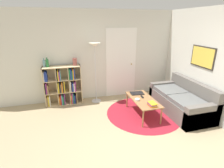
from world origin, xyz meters
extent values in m
plane|color=tan|center=(0.00, 0.00, 0.00)|extent=(14.00, 14.00, 0.00)
cube|color=silver|center=(0.00, 2.77, 1.30)|extent=(7.24, 0.05, 2.60)
cube|color=white|center=(0.51, 2.73, 1.05)|extent=(0.95, 0.02, 2.10)
sphere|color=tan|center=(0.84, 2.71, 1.01)|extent=(0.04, 0.04, 0.04)
cube|color=silver|center=(2.14, 1.37, 1.30)|extent=(0.05, 5.74, 2.60)
cube|color=#332D28|center=(2.11, 1.21, 1.45)|extent=(0.02, 0.75, 0.52)
cube|color=yellow|center=(2.10, 1.21, 1.45)|extent=(0.01, 0.69, 0.46)
cylinder|color=maroon|center=(0.70, 1.38, 0.00)|extent=(1.93, 1.93, 0.01)
cube|color=beige|center=(-1.78, 2.55, 0.56)|extent=(0.02, 0.34, 1.12)
cube|color=beige|center=(-0.77, 2.55, 0.56)|extent=(0.02, 0.34, 1.12)
cube|color=beige|center=(-1.27, 2.55, 1.11)|extent=(1.02, 0.34, 0.02)
cube|color=beige|center=(-1.27, 2.55, 0.01)|extent=(1.02, 0.34, 0.02)
cube|color=beige|center=(-1.27, 2.71, 0.56)|extent=(1.02, 0.02, 1.12)
cube|color=beige|center=(-1.44, 2.55, 0.56)|extent=(0.02, 0.32, 1.08)
cube|color=beige|center=(-1.11, 2.55, 0.56)|extent=(0.02, 0.32, 1.08)
cube|color=beige|center=(-1.27, 2.55, 0.38)|extent=(0.98, 0.32, 0.02)
cube|color=beige|center=(-1.27, 2.55, 0.74)|extent=(0.98, 0.32, 0.02)
cube|color=olive|center=(-1.74, 2.52, 0.16)|extent=(0.03, 0.26, 0.28)
cube|color=gold|center=(-1.70, 2.52, 0.16)|extent=(0.03, 0.25, 0.29)
cube|color=silver|center=(-1.67, 2.50, 0.16)|extent=(0.02, 0.23, 0.29)
cube|color=orange|center=(-1.41, 2.52, 0.14)|extent=(0.02, 0.26, 0.25)
cube|color=#B21E23|center=(-1.37, 2.51, 0.17)|extent=(0.03, 0.25, 0.30)
cube|color=teal|center=(-1.34, 2.51, 0.16)|extent=(0.03, 0.23, 0.29)
cube|color=#196B38|center=(-1.30, 2.51, 0.15)|extent=(0.03, 0.25, 0.25)
cube|color=#7F287A|center=(-1.27, 2.51, 0.18)|extent=(0.02, 0.24, 0.32)
cube|color=orange|center=(-1.08, 2.49, 0.15)|extent=(0.02, 0.19, 0.26)
cube|color=#7F287A|center=(-1.05, 2.49, 0.18)|extent=(0.03, 0.20, 0.32)
cube|color=#196B38|center=(-1.02, 2.50, 0.17)|extent=(0.02, 0.22, 0.30)
cube|color=navy|center=(-0.99, 2.49, 0.14)|extent=(0.03, 0.21, 0.25)
cube|color=black|center=(-0.96, 2.52, 0.14)|extent=(0.03, 0.26, 0.25)
cube|color=olive|center=(-0.93, 2.50, 0.18)|extent=(0.03, 0.22, 0.32)
cube|color=black|center=(-1.75, 2.51, 0.53)|extent=(0.02, 0.24, 0.28)
cube|color=#7F287A|center=(-1.72, 2.51, 0.54)|extent=(0.02, 0.23, 0.31)
cube|color=olive|center=(-1.69, 2.49, 0.51)|extent=(0.03, 0.19, 0.25)
cube|color=gold|center=(-1.40, 2.50, 0.53)|extent=(0.03, 0.22, 0.29)
cube|color=black|center=(-1.37, 2.50, 0.54)|extent=(0.03, 0.23, 0.31)
cube|color=olive|center=(-1.33, 2.49, 0.51)|extent=(0.02, 0.20, 0.25)
cube|color=orange|center=(-1.30, 2.50, 0.54)|extent=(0.03, 0.22, 0.30)
cube|color=black|center=(-1.27, 2.50, 0.54)|extent=(0.03, 0.22, 0.31)
cube|color=gold|center=(-1.24, 2.51, 0.55)|extent=(0.02, 0.24, 0.32)
cube|color=silver|center=(-1.08, 2.50, 0.54)|extent=(0.03, 0.23, 0.30)
cube|color=black|center=(-1.05, 2.49, 0.53)|extent=(0.02, 0.20, 0.28)
cube|color=navy|center=(-1.02, 2.48, 0.51)|extent=(0.03, 0.19, 0.25)
cube|color=silver|center=(-0.98, 2.49, 0.51)|extent=(0.03, 0.20, 0.24)
cube|color=#7F287A|center=(-0.95, 2.48, 0.53)|extent=(0.03, 0.19, 0.29)
cube|color=silver|center=(-1.75, 2.48, 0.88)|extent=(0.02, 0.19, 0.27)
cube|color=navy|center=(-1.73, 2.52, 0.87)|extent=(0.02, 0.27, 0.24)
cube|color=navy|center=(-1.70, 2.49, 0.89)|extent=(0.02, 0.21, 0.28)
cube|color=navy|center=(-1.67, 2.52, 0.88)|extent=(0.02, 0.26, 0.26)
cube|color=black|center=(-1.41, 2.51, 0.89)|extent=(0.02, 0.24, 0.28)
cube|color=gold|center=(-1.38, 2.50, 0.88)|extent=(0.03, 0.22, 0.27)
cube|color=#7F287A|center=(-1.35, 2.52, 0.87)|extent=(0.03, 0.25, 0.25)
cube|color=teal|center=(-1.32, 2.52, 0.88)|extent=(0.02, 0.25, 0.27)
cube|color=#196B38|center=(-1.08, 2.51, 0.90)|extent=(0.03, 0.24, 0.30)
cube|color=navy|center=(-1.04, 2.51, 0.89)|extent=(0.03, 0.24, 0.29)
cube|color=#196B38|center=(-1.00, 2.49, 0.87)|extent=(0.03, 0.21, 0.25)
cube|color=orange|center=(-0.98, 2.49, 0.89)|extent=(0.03, 0.20, 0.30)
cube|color=navy|center=(-0.95, 2.49, 0.90)|extent=(0.02, 0.21, 0.30)
cylinder|color=#B7B7BC|center=(-0.35, 2.45, 0.01)|extent=(0.28, 0.28, 0.01)
cylinder|color=#B7B7BC|center=(-0.35, 2.45, 0.86)|extent=(0.02, 0.02, 1.63)
cone|color=white|center=(-0.35, 2.45, 1.68)|extent=(0.32, 0.32, 0.10)
cube|color=#66605B|center=(1.66, 1.24, 0.21)|extent=(0.88, 1.76, 0.42)
cube|color=#66605B|center=(2.02, 1.24, 0.41)|extent=(0.16, 1.76, 0.82)
cube|color=#66605B|center=(1.66, 0.44, 0.28)|extent=(0.88, 0.16, 0.56)
cube|color=#66605B|center=(1.66, 2.03, 0.28)|extent=(0.88, 0.16, 0.56)
cube|color=slate|center=(1.58, 0.88, 0.47)|extent=(0.68, 0.70, 0.10)
cube|color=slate|center=(1.58, 1.60, 0.47)|extent=(0.68, 0.70, 0.10)
cube|color=#996B42|center=(0.63, 1.32, 0.44)|extent=(0.53, 1.12, 0.02)
cylinder|color=#996B42|center=(0.40, 0.80, 0.21)|extent=(0.04, 0.04, 0.43)
cylinder|color=#996B42|center=(0.40, 1.84, 0.21)|extent=(0.04, 0.04, 0.43)
cylinder|color=#996B42|center=(0.86, 0.80, 0.21)|extent=(0.04, 0.04, 0.43)
cylinder|color=#996B42|center=(0.86, 1.84, 0.21)|extent=(0.04, 0.04, 0.43)
cube|color=black|center=(0.62, 1.68, 0.46)|extent=(0.37, 0.28, 0.02)
cylinder|color=silver|center=(0.45, 1.28, 0.47)|extent=(0.12, 0.12, 0.05)
cube|color=#B21E23|center=(0.66, 0.91, 0.45)|extent=(0.14, 0.21, 0.01)
cube|color=gold|center=(0.66, 0.91, 0.47)|extent=(0.14, 0.21, 0.02)
cube|color=#7F287A|center=(0.66, 0.92, 0.49)|extent=(0.14, 0.21, 0.02)
cube|color=gold|center=(0.67, 0.91, 0.52)|extent=(0.14, 0.21, 0.03)
cube|color=black|center=(0.65, 1.43, 0.46)|extent=(0.06, 0.16, 0.02)
cylinder|color=#6B93A3|center=(-1.70, 2.57, 1.21)|extent=(0.06, 0.06, 0.19)
cylinder|color=#6B93A3|center=(-1.70, 2.57, 1.33)|extent=(0.02, 0.02, 0.05)
cylinder|color=#236633|center=(-1.62, 2.55, 1.22)|extent=(0.08, 0.08, 0.20)
cylinder|color=#236633|center=(-1.62, 2.55, 1.35)|extent=(0.03, 0.03, 0.05)
cylinder|color=#934C47|center=(-0.90, 2.55, 1.22)|extent=(0.12, 0.12, 0.20)
camera|label=1|loc=(-1.18, -2.30, 2.27)|focal=28.00mm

